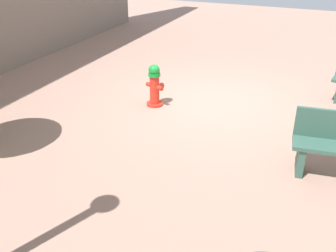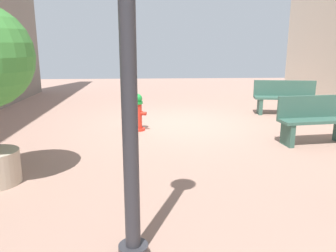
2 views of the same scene
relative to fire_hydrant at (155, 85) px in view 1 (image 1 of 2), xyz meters
name	(u,v)px [view 1 (image 1 of 2)]	position (x,y,z in m)	size (l,w,h in m)	color
ground_plane	(210,102)	(-0.98, -0.60, -0.43)	(23.40, 23.40, 0.00)	#9E7A6B
fire_hydrant	(155,85)	(0.00, 0.00, 0.00)	(0.42, 0.40, 0.85)	red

